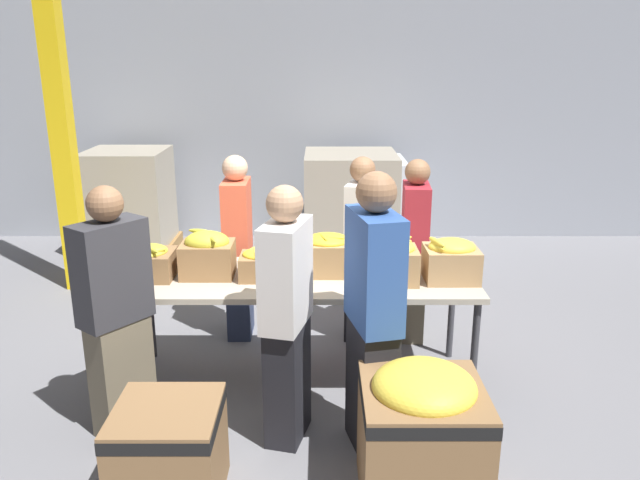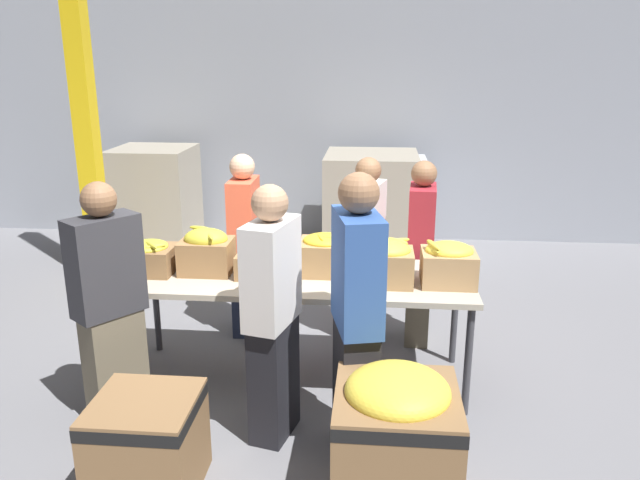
% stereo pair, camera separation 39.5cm
% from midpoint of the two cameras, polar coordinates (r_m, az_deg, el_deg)
% --- Properties ---
extents(ground_plane, '(30.00, 30.00, 0.00)m').
position_cam_midpoint_polar(ground_plane, '(4.75, -4.33, -12.63)').
color(ground_plane, slate).
extents(wall_back, '(16.00, 0.08, 4.00)m').
position_cam_midpoint_polar(wall_back, '(7.96, -2.62, 14.37)').
color(wall_back, '#9399A3').
rests_on(wall_back, ground_plane).
extents(sorting_table, '(2.48, 0.86, 0.82)m').
position_cam_midpoint_polar(sorting_table, '(4.42, -4.54, -4.00)').
color(sorting_table, '#B2A893').
rests_on(sorting_table, ground_plane).
extents(banana_box_0, '(0.36, 0.32, 0.25)m').
position_cam_midpoint_polar(banana_box_0, '(4.55, -17.94, -1.91)').
color(banana_box_0, olive).
rests_on(banana_box_0, sorting_table).
extents(banana_box_1, '(0.36, 0.30, 0.33)m').
position_cam_midpoint_polar(banana_box_1, '(4.46, -12.81, -1.28)').
color(banana_box_1, olive).
rests_on(banana_box_1, sorting_table).
extents(banana_box_2, '(0.36, 0.30, 0.22)m').
position_cam_midpoint_polar(banana_box_2, '(4.36, -7.58, -2.11)').
color(banana_box_2, olive).
rests_on(banana_box_2, sorting_table).
extents(banana_box_3, '(0.36, 0.33, 0.29)m').
position_cam_midpoint_polar(banana_box_3, '(4.42, -1.92, -1.21)').
color(banana_box_3, '#A37A4C').
rests_on(banana_box_3, sorting_table).
extents(banana_box_4, '(0.36, 0.31, 0.31)m').
position_cam_midpoint_polar(banana_box_4, '(4.26, 3.82, -1.81)').
color(banana_box_4, '#A37A4C').
rests_on(banana_box_4, sorting_table).
extents(banana_box_5, '(0.36, 0.32, 0.31)m').
position_cam_midpoint_polar(banana_box_5, '(4.33, 9.30, -1.76)').
color(banana_box_5, tan).
rests_on(banana_box_5, sorting_table).
extents(volunteer_0, '(0.21, 0.42, 1.55)m').
position_cam_midpoint_polar(volunteer_0, '(5.24, -9.69, -0.79)').
color(volunteer_0, '#2D3856').
rests_on(volunteer_0, ground_plane).
extents(volunteer_1, '(0.32, 0.47, 1.61)m').
position_cam_midpoint_polar(volunteer_1, '(3.77, -6.15, -7.18)').
color(volunteer_1, black).
rests_on(volunteer_1, ground_plane).
extents(volunteer_2, '(0.24, 0.42, 1.52)m').
position_cam_midpoint_polar(volunteer_2, '(5.15, 6.39, -1.09)').
color(volunteer_2, '#6B604C').
rests_on(volunteer_2, ground_plane).
extents(volunteer_3, '(0.43, 0.47, 1.60)m').
position_cam_midpoint_polar(volunteer_3, '(4.07, -20.88, -6.49)').
color(volunteer_3, '#6B604C').
rests_on(volunteer_3, ground_plane).
extents(volunteer_4, '(0.33, 0.50, 1.71)m').
position_cam_midpoint_polar(volunteer_4, '(3.63, 1.72, -7.19)').
color(volunteer_4, black).
rests_on(volunteer_4, ground_plane).
extents(volunteer_5, '(0.31, 0.45, 1.54)m').
position_cam_midpoint_polar(volunteer_5, '(5.13, 1.53, -0.95)').
color(volunteer_5, black).
rests_on(volunteer_5, ground_plane).
extents(donation_bin_0, '(0.55, 0.55, 0.55)m').
position_cam_midpoint_polar(donation_bin_0, '(3.62, -16.93, -17.99)').
color(donation_bin_0, olive).
rests_on(donation_bin_0, ground_plane).
extents(donation_bin_1, '(0.64, 0.64, 0.79)m').
position_cam_midpoint_polar(donation_bin_1, '(3.43, 5.87, -17.07)').
color(donation_bin_1, olive).
rests_on(donation_bin_1, ground_plane).
extents(support_pillar, '(0.19, 0.19, 4.00)m').
position_cam_midpoint_polar(support_pillar, '(6.64, -24.61, 12.46)').
color(support_pillar, yellow).
rests_on(support_pillar, ground_plane).
extents(pallet_stack_0, '(0.99, 0.99, 1.25)m').
position_cam_midpoint_polar(pallet_stack_0, '(7.80, -18.44, 3.18)').
color(pallet_stack_0, olive).
rests_on(pallet_stack_0, ground_plane).
extents(pallet_stack_1, '(1.01, 1.01, 1.15)m').
position_cam_midpoint_polar(pallet_stack_1, '(7.37, 2.46, 2.89)').
color(pallet_stack_1, olive).
rests_on(pallet_stack_1, ground_plane).
extents(pallet_stack_2, '(1.13, 1.13, 1.23)m').
position_cam_midpoint_polar(pallet_stack_2, '(7.27, 1.16, 3.05)').
color(pallet_stack_2, olive).
rests_on(pallet_stack_2, ground_plane).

